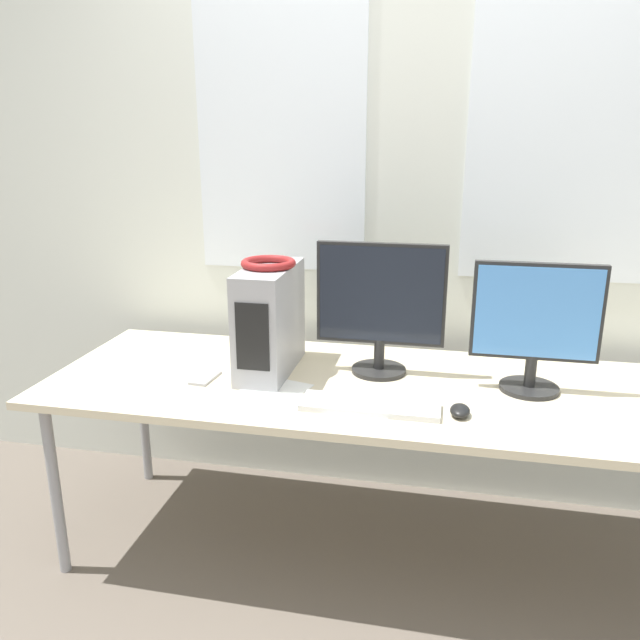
{
  "coord_description": "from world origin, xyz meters",
  "views": [
    {
      "loc": [
        0.15,
        -1.64,
        1.55
      ],
      "look_at": [
        -0.28,
        0.41,
        0.93
      ],
      "focal_mm": 35.0,
      "sensor_mm": 36.0,
      "label": 1
    }
  ],
  "objects_px": {
    "pc_tower": "(270,320)",
    "mouse": "(460,411)",
    "monitor_right_near": "(535,323)",
    "monitor_main": "(381,304)",
    "keyboard": "(370,406)",
    "headphones": "(268,263)",
    "cell_phone": "(205,378)"
  },
  "relations": [
    {
      "from": "headphones",
      "to": "keyboard",
      "type": "xyz_separation_m",
      "value": [
        0.41,
        -0.27,
        -0.4
      ]
    },
    {
      "from": "headphones",
      "to": "cell_phone",
      "type": "distance_m",
      "value": 0.47
    },
    {
      "from": "monitor_right_near",
      "to": "keyboard",
      "type": "bearing_deg",
      "value": -152.9
    },
    {
      "from": "monitor_right_near",
      "to": "monitor_main",
      "type": "bearing_deg",
      "value": 173.09
    },
    {
      "from": "keyboard",
      "to": "cell_phone",
      "type": "relative_size",
      "value": 3.15
    },
    {
      "from": "keyboard",
      "to": "mouse",
      "type": "height_order",
      "value": "mouse"
    },
    {
      "from": "cell_phone",
      "to": "monitor_main",
      "type": "bearing_deg",
      "value": 23.12
    },
    {
      "from": "monitor_main",
      "to": "monitor_right_near",
      "type": "distance_m",
      "value": 0.53
    },
    {
      "from": "monitor_right_near",
      "to": "cell_phone",
      "type": "distance_m",
      "value": 1.17
    },
    {
      "from": "mouse",
      "to": "headphones",
      "type": "bearing_deg",
      "value": 159.36
    },
    {
      "from": "headphones",
      "to": "keyboard",
      "type": "distance_m",
      "value": 0.63
    },
    {
      "from": "headphones",
      "to": "monitor_main",
      "type": "xyz_separation_m",
      "value": [
        0.4,
        0.06,
        -0.14
      ]
    },
    {
      "from": "monitor_main",
      "to": "monitor_right_near",
      "type": "xyz_separation_m",
      "value": [
        0.53,
        -0.06,
        -0.02
      ]
    },
    {
      "from": "monitor_right_near",
      "to": "cell_phone",
      "type": "bearing_deg",
      "value": -173.27
    },
    {
      "from": "pc_tower",
      "to": "monitor_main",
      "type": "xyz_separation_m",
      "value": [
        0.4,
        0.06,
        0.07
      ]
    },
    {
      "from": "headphones",
      "to": "cell_phone",
      "type": "relative_size",
      "value": 1.39
    },
    {
      "from": "pc_tower",
      "to": "cell_phone",
      "type": "relative_size",
      "value": 2.94
    },
    {
      "from": "headphones",
      "to": "monitor_main",
      "type": "bearing_deg",
      "value": 8.75
    },
    {
      "from": "keyboard",
      "to": "mouse",
      "type": "relative_size",
      "value": 4.88
    },
    {
      "from": "monitor_main",
      "to": "keyboard",
      "type": "distance_m",
      "value": 0.42
    },
    {
      "from": "pc_tower",
      "to": "mouse",
      "type": "xyz_separation_m",
      "value": [
        0.69,
        -0.26,
        -0.18
      ]
    },
    {
      "from": "mouse",
      "to": "cell_phone",
      "type": "distance_m",
      "value": 0.91
    },
    {
      "from": "headphones",
      "to": "keyboard",
      "type": "bearing_deg",
      "value": -33.14
    },
    {
      "from": "monitor_main",
      "to": "monitor_right_near",
      "type": "height_order",
      "value": "monitor_main"
    },
    {
      "from": "monitor_main",
      "to": "headphones",
      "type": "bearing_deg",
      "value": -171.25
    },
    {
      "from": "monitor_right_near",
      "to": "mouse",
      "type": "height_order",
      "value": "monitor_right_near"
    },
    {
      "from": "keyboard",
      "to": "headphones",
      "type": "bearing_deg",
      "value": 146.86
    },
    {
      "from": "mouse",
      "to": "monitor_right_near",
      "type": "bearing_deg",
      "value": 47.72
    },
    {
      "from": "pc_tower",
      "to": "keyboard",
      "type": "distance_m",
      "value": 0.52
    },
    {
      "from": "monitor_main",
      "to": "keyboard",
      "type": "xyz_separation_m",
      "value": [
        0.01,
        -0.33,
        -0.25
      ]
    },
    {
      "from": "pc_tower",
      "to": "keyboard",
      "type": "height_order",
      "value": "pc_tower"
    },
    {
      "from": "headphones",
      "to": "monitor_right_near",
      "type": "height_order",
      "value": "monitor_right_near"
    }
  ]
}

